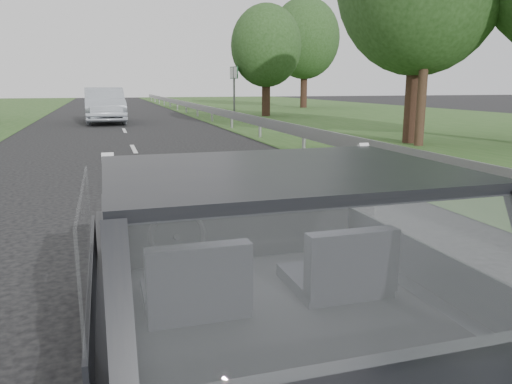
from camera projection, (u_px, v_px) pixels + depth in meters
subject_car at (256, 278)px, 2.89m from camera, size 1.80×4.00×1.45m
dashboard at (230, 228)px, 3.44m from camera, size 1.58×0.45×0.30m
driver_seat at (196, 279)px, 2.47m from camera, size 0.50×0.72×0.42m
passenger_seat at (342, 263)px, 2.70m from camera, size 0.50×0.72×0.42m
steering_wheel at (177, 236)px, 3.04m from camera, size 0.36×0.36×0.04m
cat at (267, 195)px, 3.45m from camera, size 0.55×0.22×0.24m
guardrail at (300, 131)px, 13.49m from camera, size 0.05×90.00×0.32m
other_car at (105, 105)px, 23.80m from camera, size 2.12×5.12×1.67m
highway_sign at (234, 92)px, 28.34m from camera, size 0.26×1.12×2.79m
utility_pole at (428, 1)px, 14.19m from camera, size 0.27×0.27×8.29m
tree_0 at (419, 17)px, 15.02m from camera, size 6.62×6.62×7.61m
tree_2 at (266, 62)px, 28.43m from camera, size 5.13×5.13×6.08m
tree_3 at (304, 55)px, 38.55m from camera, size 6.93×6.93×8.09m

